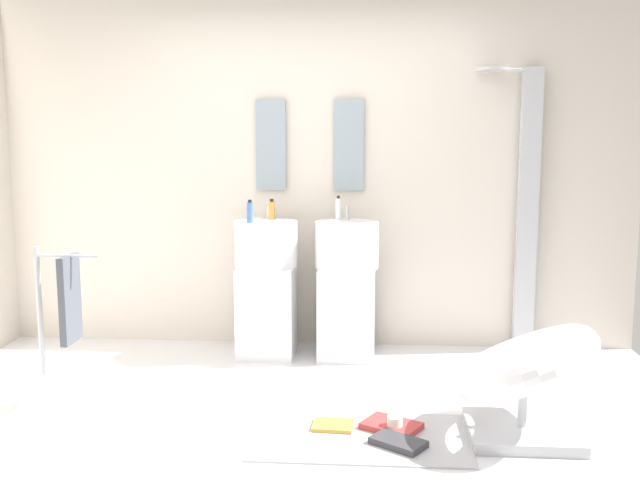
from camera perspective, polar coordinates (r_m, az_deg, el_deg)
ground_plane at (r=3.93m, az=-2.86°, el=-15.30°), size 4.80×3.60×0.04m
rear_partition at (r=5.25m, az=-0.78°, el=5.51°), size 4.80×0.10×2.60m
pedestal_sink_left at (r=5.03m, az=-4.38°, el=-3.69°), size 0.45×0.45×1.07m
pedestal_sink_right at (r=4.98m, az=2.19°, el=-3.79°), size 0.45×0.45×1.07m
vanity_mirror_left at (r=5.21m, az=-4.03°, el=7.73°), size 0.22×0.03×0.66m
vanity_mirror_right at (r=5.16m, az=2.35°, el=7.74°), size 0.22×0.03×0.66m
shower_column at (r=5.25m, az=16.44°, el=2.76°), size 0.49×0.24×2.05m
lounge_chair at (r=3.83m, az=16.32°, el=-10.34°), size 1.03×1.03×0.65m
towel_rack at (r=4.23m, az=-20.09°, el=-4.83°), size 0.37×0.22×0.95m
area_rug at (r=3.80m, az=3.32°, el=-15.74°), size 1.13×0.65×0.01m
magazine_ochre at (r=3.89m, az=1.07°, el=-14.88°), size 0.22×0.18×0.02m
magazine_red at (r=3.89m, az=5.86°, el=-14.86°), size 0.35×0.32×0.03m
magazine_charcoal at (r=3.70m, az=6.41°, el=-16.09°), size 0.31×0.28×0.03m
coffee_mug at (r=3.84m, az=6.13°, el=-14.72°), size 0.08×0.08×0.08m
soap_bottle_blue at (r=4.85m, az=-5.73°, el=2.27°), size 0.05×0.05×0.16m
soap_bottle_white at (r=5.04m, az=1.50°, el=2.58°), size 0.04×0.04×0.17m
soap_bottle_amber at (r=5.06m, az=-3.96°, el=2.46°), size 0.05×0.05×0.15m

